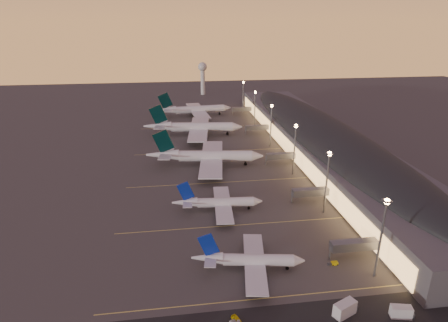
% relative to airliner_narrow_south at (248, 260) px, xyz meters
% --- Properties ---
extents(ground, '(700.00, 700.00, 0.00)m').
position_rel_airliner_narrow_south_xyz_m(ground, '(1.14, 31.43, -3.23)').
color(ground, '#3B3936').
extents(airliner_narrow_south, '(34.91, 31.52, 12.48)m').
position_rel_airliner_narrow_south_xyz_m(airliner_narrow_south, '(0.00, 0.00, 0.00)').
color(airliner_narrow_south, silver).
rests_on(airliner_narrow_south, ground).
extents(airliner_narrow_north, '(36.55, 32.72, 13.05)m').
position_rel_airliner_narrow_south_xyz_m(airliner_narrow_north, '(-4.60, 39.28, 0.15)').
color(airliner_narrow_north, silver).
rests_on(airliner_narrow_north, ground).
extents(airliner_wide_near, '(61.76, 56.75, 19.77)m').
position_rel_airliner_narrow_south_xyz_m(airliner_wide_near, '(-5.04, 89.88, 1.86)').
color(airliner_wide_near, silver).
rests_on(airliner_wide_near, ground).
extents(airliner_wide_mid, '(65.63, 60.21, 21.00)m').
position_rel_airliner_narrow_south_xyz_m(airliner_wide_mid, '(-7.69, 146.51, 2.18)').
color(airliner_wide_mid, silver).
rests_on(airliner_wide_mid, ground).
extents(airliner_wide_far, '(62.52, 57.22, 20.00)m').
position_rel_airliner_narrow_south_xyz_m(airliner_wide_far, '(-4.59, 199.44, 1.92)').
color(airliner_wide_far, silver).
rests_on(airliner_wide_far, ground).
extents(terminal_building, '(56.35, 255.00, 17.46)m').
position_rel_airliner_narrow_south_xyz_m(terminal_building, '(62.98, 103.89, 5.55)').
color(terminal_building, '#4C4C51').
rests_on(terminal_building, ground).
extents(light_masts, '(2.20, 217.20, 25.90)m').
position_rel_airliner_narrow_south_xyz_m(light_masts, '(37.14, 96.43, 14.33)').
color(light_masts, slate).
rests_on(light_masts, ground).
extents(radar_tower, '(9.00, 9.00, 32.50)m').
position_rel_airliner_narrow_south_xyz_m(radar_tower, '(11.14, 291.43, 18.65)').
color(radar_tower, silver).
rests_on(radar_tower, ground).
extents(lane_markings, '(90.00, 180.36, 0.00)m').
position_rel_airliner_narrow_south_xyz_m(lane_markings, '(1.14, 71.43, -3.22)').
color(lane_markings, '#D8C659').
rests_on(lane_markings, ground).
extents(baggage_tug_a, '(3.22, 1.54, 0.94)m').
position_rel_airliner_narrow_south_xyz_m(baggage_tug_a, '(27.05, -1.62, -2.80)').
color(baggage_tug_a, yellow).
rests_on(baggage_tug_a, ground).
extents(baggage_tug_b, '(3.91, 1.79, 1.16)m').
position_rel_airliner_narrow_south_xyz_m(baggage_tug_b, '(36.43, 7.21, -2.70)').
color(baggage_tug_b, yellow).
rests_on(baggage_tug_b, ground).
extents(catering_truck_a, '(7.35, 5.20, 3.87)m').
position_rel_airliner_narrow_south_xyz_m(catering_truck_a, '(21.45, -22.31, -1.42)').
color(catering_truck_a, silver).
rests_on(catering_truck_a, ground).
extents(catering_truck_b, '(6.13, 3.40, 3.25)m').
position_rel_airliner_narrow_south_xyz_m(catering_truck_b, '(35.54, -25.23, -1.70)').
color(catering_truck_b, silver).
rests_on(catering_truck_b, ground).
extents(service_van_b, '(3.14, 4.56, 1.44)m').
position_rel_airliner_narrow_south_xyz_m(service_van_b, '(-7.07, -21.36, -2.51)').
color(service_van_b, yellow).
rests_on(service_van_b, ground).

